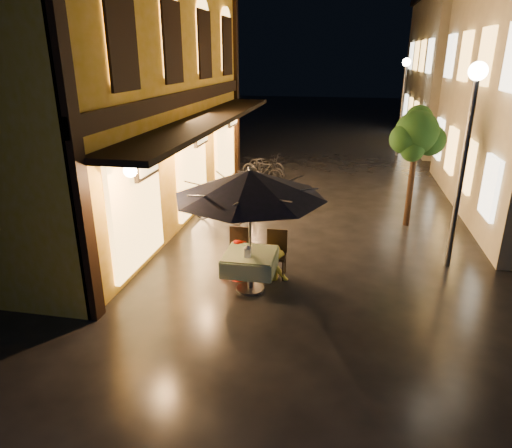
% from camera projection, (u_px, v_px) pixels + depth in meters
% --- Properties ---
extents(ground, '(90.00, 90.00, 0.00)m').
position_uv_depth(ground, '(301.00, 297.00, 8.68)').
color(ground, black).
rests_on(ground, ground).
extents(west_building, '(5.90, 11.40, 7.40)m').
position_uv_depth(west_building, '(106.00, 80.00, 12.10)').
color(west_building, gold).
rests_on(west_building, ground).
extents(east_building_far, '(7.30, 10.30, 7.30)m').
position_uv_depth(east_building_far, '(491.00, 70.00, 22.61)').
color(east_building_far, beige).
rests_on(east_building_far, ground).
extents(street_tree, '(1.43, 1.20, 3.15)m').
position_uv_depth(street_tree, '(417.00, 135.00, 11.55)').
color(street_tree, black).
rests_on(street_tree, ground).
extents(streetlamp_near, '(0.36, 0.36, 4.23)m').
position_uv_depth(streetlamp_near, '(468.00, 132.00, 8.96)').
color(streetlamp_near, '#59595E').
rests_on(streetlamp_near, ground).
extents(streetlamp_far, '(0.36, 0.36, 4.23)m').
position_uv_depth(streetlamp_far, '(404.00, 90.00, 20.00)').
color(streetlamp_far, '#59595E').
rests_on(streetlamp_far, ground).
extents(cafe_table, '(0.99, 0.99, 0.78)m').
position_uv_depth(cafe_table, '(250.00, 262.00, 8.79)').
color(cafe_table, '#59595E').
rests_on(cafe_table, ground).
extents(patio_umbrella, '(2.85, 2.85, 2.46)m').
position_uv_depth(patio_umbrella, '(250.00, 184.00, 8.25)').
color(patio_umbrella, '#59595E').
rests_on(patio_umbrella, ground).
extents(cafe_chair_left, '(0.42, 0.42, 0.97)m').
position_uv_depth(cafe_chair_left, '(239.00, 248.00, 9.56)').
color(cafe_chair_left, black).
rests_on(cafe_chair_left, ground).
extents(cafe_chair_right, '(0.42, 0.42, 0.97)m').
position_uv_depth(cafe_chair_right, '(276.00, 251.00, 9.41)').
color(cafe_chair_right, black).
rests_on(cafe_chair_right, ground).
extents(table_lantern, '(0.16, 0.16, 0.25)m').
position_uv_depth(table_lantern, '(248.00, 250.00, 8.49)').
color(table_lantern, white).
rests_on(table_lantern, cafe_table).
extents(person_orange, '(0.78, 0.62, 1.58)m').
position_uv_depth(person_orange, '(237.00, 241.00, 9.26)').
color(person_orange, red).
rests_on(person_orange, ground).
extents(person_yellow, '(0.93, 0.57, 1.39)m').
position_uv_depth(person_yellow, '(272.00, 246.00, 9.23)').
color(person_yellow, yellow).
rests_on(person_yellow, ground).
extents(bicycle_0, '(1.70, 0.95, 0.84)m').
position_uv_depth(bicycle_0, '(219.00, 207.00, 12.46)').
color(bicycle_0, black).
rests_on(bicycle_0, ground).
extents(bicycle_1, '(1.56, 0.98, 0.91)m').
position_uv_depth(bicycle_1, '(234.00, 201.00, 12.91)').
color(bicycle_1, black).
rests_on(bicycle_1, ground).
extents(bicycle_2, '(1.67, 0.94, 0.83)m').
position_uv_depth(bicycle_2, '(238.00, 187.00, 14.45)').
color(bicycle_2, black).
rests_on(bicycle_2, ground).
extents(bicycle_3, '(1.60, 0.70, 0.93)m').
position_uv_depth(bicycle_3, '(248.00, 185.00, 14.46)').
color(bicycle_3, black).
rests_on(bicycle_3, ground).
extents(bicycle_4, '(1.94, 1.34, 0.97)m').
position_uv_depth(bicycle_4, '(264.00, 169.00, 16.42)').
color(bicycle_4, black).
rests_on(bicycle_4, ground).
extents(bicycle_5, '(1.53, 0.82, 0.88)m').
position_uv_depth(bicycle_5, '(264.00, 171.00, 16.25)').
color(bicycle_5, black).
rests_on(bicycle_5, ground).
extents(bicycle_6, '(1.71, 1.19, 0.85)m').
position_uv_depth(bicycle_6, '(266.00, 164.00, 17.43)').
color(bicycle_6, black).
rests_on(bicycle_6, ground).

